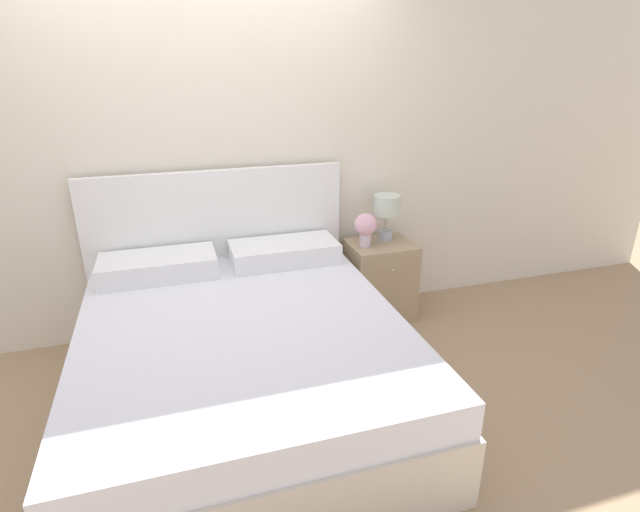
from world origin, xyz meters
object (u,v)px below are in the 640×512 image
at_px(nightstand, 380,280).
at_px(table_lamp, 387,209).
at_px(bed, 242,354).
at_px(flower_vase, 366,227).

distance_m(nightstand, table_lamp, 0.55).
xyz_separation_m(bed, nightstand, (1.18, 0.72, -0.01)).
relative_size(nightstand, flower_vase, 2.43).
bearing_deg(flower_vase, bed, -145.72).
relative_size(bed, flower_vase, 8.16).
distance_m(bed, table_lamp, 1.57).
xyz_separation_m(bed, flower_vase, (1.04, 0.71, 0.44)).
height_order(nightstand, table_lamp, table_lamp).
relative_size(bed, table_lamp, 5.83).
height_order(bed, table_lamp, bed).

